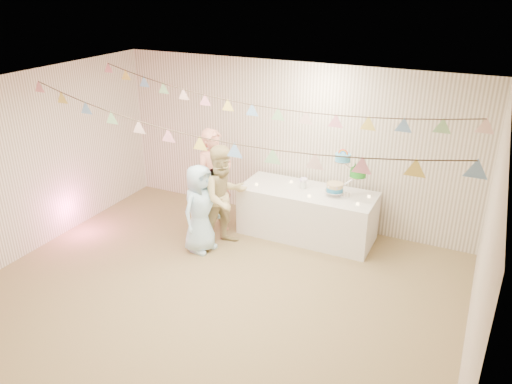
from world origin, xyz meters
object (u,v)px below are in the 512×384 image
at_px(cake_stand, 346,176).
at_px(person_adult_b, 224,197).
at_px(person_adult_a, 215,182).
at_px(table, 307,213).
at_px(person_child, 200,209).

bearing_deg(cake_stand, person_adult_b, -151.48).
height_order(cake_stand, person_adult_a, person_adult_a).
bearing_deg(cake_stand, table, -174.81).
bearing_deg(table, person_adult_b, -141.79).
distance_m(cake_stand, person_adult_a, 2.00).
xyz_separation_m(person_adult_a, person_child, (0.11, -0.61, -0.17)).
distance_m(table, person_child, 1.69).
distance_m(cake_stand, person_child, 2.18).
bearing_deg(person_adult_a, table, -42.63).
relative_size(person_adult_b, person_child, 1.18).
bearing_deg(person_adult_a, person_child, -142.03).
distance_m(cake_stand, person_adult_b, 1.81).
height_order(person_adult_a, person_child, person_adult_a).
bearing_deg(table, person_adult_a, -160.77).
height_order(table, person_child, person_child).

